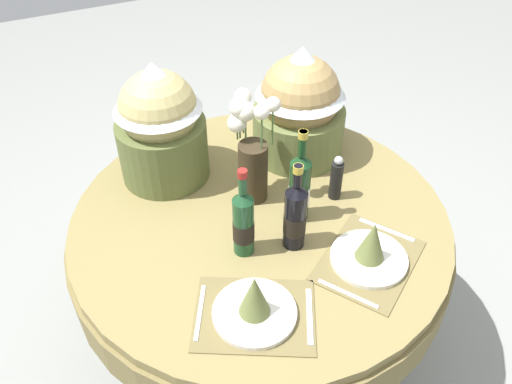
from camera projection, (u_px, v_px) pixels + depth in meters
name	position (u px, v px, depth m)	size (l,w,h in m)	color
ground	(259.00, 340.00, 2.30)	(8.00, 8.00, 0.00)	gray
dining_table	(260.00, 241.00, 1.90)	(1.31, 1.31, 0.75)	olive
place_setting_left	(255.00, 305.00, 1.48)	(0.42, 0.39, 0.16)	brown
place_setting_right	(370.00, 251.00, 1.63)	(0.43, 0.40, 0.16)	brown
flower_vase	(251.00, 150.00, 1.78)	(0.15, 0.16, 0.40)	#332819
wine_bottle_left	(243.00, 222.00, 1.62)	(0.07, 0.07, 0.32)	#194223
wine_bottle_centre	(295.00, 216.00, 1.64)	(0.07, 0.07, 0.32)	black
wine_bottle_right	(299.00, 187.00, 1.73)	(0.07, 0.07, 0.35)	#143819
pepper_mill	(336.00, 179.00, 1.84)	(0.04, 0.04, 0.18)	black
gift_tub_back_left	(159.00, 119.00, 1.83)	(0.32, 0.32, 0.46)	#566033
gift_tub_back_right	(300.00, 101.00, 1.95)	(0.35, 0.35, 0.44)	olive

